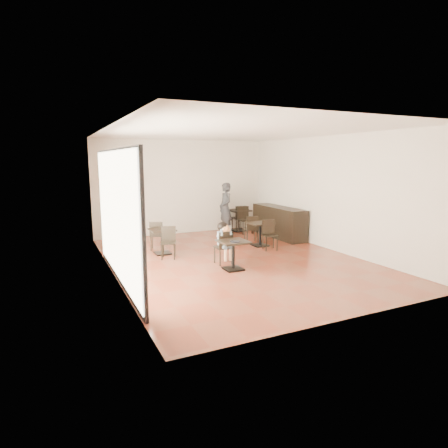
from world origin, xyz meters
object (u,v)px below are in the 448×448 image
child_chair (223,247)px  cafe_table_mid (260,234)px  cafe_table_back (239,220)px  chair_back_b (245,220)px  adult_patron (225,208)px  child (223,243)px  chair_mid_b (270,235)px  child_table (233,255)px  chair_back_a (239,218)px  chair_mid_a (251,229)px  cafe_table_left (162,241)px  chair_left_b (168,243)px  chair_left_a (157,235)px

child_chair → cafe_table_mid: child_chair is taller
cafe_table_back → chair_back_b: chair_back_b is taller
adult_patron → chair_back_b: size_ratio=1.90×
cafe_table_mid → child: bearing=-144.5°
cafe_table_back → chair_mid_b: size_ratio=0.92×
child_table → chair_back_a: chair_back_a is taller
adult_patron → chair_back_b: adult_patron is taller
child → chair_mid_b: (1.82, 0.75, -0.10)m
chair_mid_b → chair_mid_a: bearing=104.2°
cafe_table_left → chair_back_a: bearing=31.6°
adult_patron → cafe_table_mid: 2.22m
chair_back_b → child_chair: bearing=-124.2°
chair_back_b → chair_mid_a: bearing=-109.5°
child → chair_mid_b: 1.97m
child_table → cafe_table_mid: bearing=45.5°
chair_mid_a → chair_back_b: bearing=-97.5°
adult_patron → chair_left_b: 3.69m
cafe_table_mid → chair_mid_a: chair_mid_a is taller
adult_patron → cafe_table_left: adult_patron is taller
child → chair_back_a: bearing=57.6°
cafe_table_mid → cafe_table_left: size_ratio=1.02×
chair_back_a → chair_back_b: 0.51m
child_chair → chair_back_b: size_ratio=0.89×
chair_back_a → cafe_table_left: bearing=33.8°
child_chair → chair_left_b: bearing=-44.5°
child_table → cafe_table_back: cafe_table_back is taller
chair_mid_a → adult_patron: bearing=-71.7°
chair_back_a → child: bearing=59.8°
child_chair → cafe_table_mid: (1.82, 1.30, -0.06)m
child → chair_mid_b: bearing=22.3°
chair_mid_a → chair_back_a: (0.54, 1.85, 0.04)m
cafe_table_left → chair_back_b: size_ratio=0.74×
cafe_table_left → chair_left_a: (0.00, 0.55, 0.07)m
chair_mid_a → chair_left_a: size_ratio=1.02×
chair_mid_a → chair_mid_b: bearing=104.2°
adult_patron → chair_left_a: size_ratio=2.14×
child_table → chair_back_a: bearing=61.0°
cafe_table_mid → chair_left_a: bearing=163.5°
adult_patron → chair_mid_b: bearing=4.6°
cafe_table_left → chair_mid_a: (2.88, 0.25, 0.08)m
chair_back_b → cafe_table_mid: bearing=-103.6°
child_chair → cafe_table_back: 4.38m
adult_patron → chair_left_a: 3.09m
cafe_table_back → chair_back_b: size_ratio=0.83×
adult_patron → chair_mid_a: adult_patron is taller
child_table → cafe_table_back: (2.35, 4.25, 0.04)m
child_chair → chair_back_a: (2.35, 3.70, 0.05)m
child → chair_back_a: size_ratio=1.12×
child_table → cafe_table_back: 4.86m
cafe_table_back → chair_back_a: (0.00, 0.00, 0.08)m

